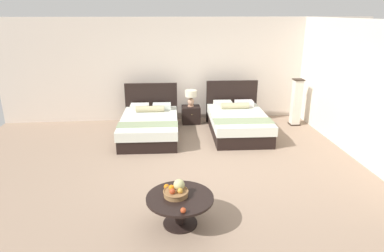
% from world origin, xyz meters
% --- Properties ---
extents(ground_plane, '(9.97, 9.90, 0.02)m').
position_xyz_m(ground_plane, '(0.00, 0.00, -0.01)').
color(ground_plane, gray).
extents(wall_back, '(9.97, 0.12, 2.72)m').
position_xyz_m(wall_back, '(0.00, 3.15, 1.36)').
color(wall_back, silver).
rests_on(wall_back, ground).
extents(wall_side_right, '(0.12, 5.50, 2.72)m').
position_xyz_m(wall_side_right, '(3.18, 0.40, 1.36)').
color(wall_side_right, silver).
rests_on(wall_side_right, ground).
extents(bed_near_window, '(1.40, 2.13, 1.10)m').
position_xyz_m(bed_near_window, '(-1.07, 1.75, 0.28)').
color(bed_near_window, black).
rests_on(bed_near_window, ground).
extents(bed_near_corner, '(1.40, 2.11, 1.13)m').
position_xyz_m(bed_near_corner, '(1.07, 1.75, 0.29)').
color(bed_near_corner, black).
rests_on(bed_near_corner, ground).
extents(nightstand, '(0.48, 0.43, 0.46)m').
position_xyz_m(nightstand, '(0.01, 2.66, 0.23)').
color(nightstand, black).
rests_on(nightstand, ground).
extents(table_lamp, '(0.31, 0.31, 0.43)m').
position_xyz_m(table_lamp, '(0.01, 2.68, 0.74)').
color(table_lamp, tan).
rests_on(table_lamp, nightstand).
extents(coffee_table, '(0.94, 0.94, 0.44)m').
position_xyz_m(coffee_table, '(-0.55, -1.85, 0.33)').
color(coffee_table, black).
rests_on(coffee_table, ground).
extents(fruit_bowl, '(0.35, 0.35, 0.22)m').
position_xyz_m(fruit_bowl, '(-0.59, -1.81, 0.51)').
color(fruit_bowl, olive).
rests_on(fruit_bowl, coffee_table).
extents(loose_apple, '(0.07, 0.07, 0.07)m').
position_xyz_m(loose_apple, '(-0.53, -2.25, 0.47)').
color(loose_apple, '#B5411F').
rests_on(loose_apple, coffee_table).
extents(loose_orange, '(0.08, 0.08, 0.08)m').
position_xyz_m(loose_orange, '(-0.73, -1.63, 0.48)').
color(loose_orange, orange).
rests_on(loose_orange, coffee_table).
extents(floor_lamp_corner, '(0.25, 0.25, 1.22)m').
position_xyz_m(floor_lamp_corner, '(2.73, 2.27, 0.61)').
color(floor_lamp_corner, '#2E2219').
rests_on(floor_lamp_corner, ground).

